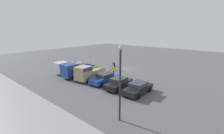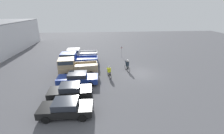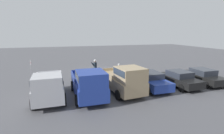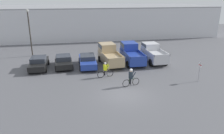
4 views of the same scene
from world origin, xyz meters
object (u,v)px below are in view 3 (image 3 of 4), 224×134
(fire_lane_sign, at_px, (31,67))
(pickup_truck_2, at_px, (49,86))
(cyclist_0, at_px, (95,66))
(sedan_1, at_px, (179,79))
(sedan_2, at_px, (150,80))
(cyclist_1, at_px, (119,71))
(pickup_truck_0, at_px, (124,79))
(pickup_truck_1, at_px, (89,83))
(sedan_0, at_px, (202,76))

(fire_lane_sign, bearing_deg, pickup_truck_2, 105.53)
(cyclist_0, bearing_deg, sedan_1, 132.20)
(sedan_1, relative_size, cyclist_0, 2.49)
(sedan_2, distance_m, cyclist_1, 4.13)
(pickup_truck_0, bearing_deg, sedan_1, -176.31)
(pickup_truck_1, distance_m, cyclist_0, 7.80)
(sedan_0, relative_size, pickup_truck_1, 0.82)
(sedan_2, relative_size, cyclist_1, 2.74)
(sedan_2, relative_size, cyclist_0, 2.72)
(sedan_2, height_order, pickup_truck_1, pickup_truck_1)
(pickup_truck_0, distance_m, pickup_truck_2, 5.65)
(pickup_truck_2, distance_m, cyclist_1, 8.19)
(pickup_truck_0, distance_m, fire_lane_sign, 10.70)
(pickup_truck_1, relative_size, fire_lane_sign, 2.67)
(sedan_1, distance_m, cyclist_0, 9.41)
(pickup_truck_2, bearing_deg, pickup_truck_1, 173.58)
(sedan_0, relative_size, pickup_truck_0, 0.84)
(sedan_1, bearing_deg, cyclist_1, -44.33)
(pickup_truck_0, height_order, pickup_truck_2, pickup_truck_0)
(sedan_1, relative_size, pickup_truck_2, 0.89)
(pickup_truck_2, relative_size, fire_lane_sign, 2.44)
(pickup_truck_0, xyz_separation_m, fire_lane_sign, (7.68, -7.44, 0.05))
(pickup_truck_1, relative_size, pickup_truck_2, 1.10)
(sedan_1, xyz_separation_m, pickup_truck_0, (5.55, 0.36, 0.47))
(sedan_2, bearing_deg, fire_lane_sign, -32.74)
(cyclist_0, bearing_deg, sedan_2, 118.12)
(sedan_0, xyz_separation_m, cyclist_0, (9.12, -6.84, 0.20))
(sedan_1, xyz_separation_m, cyclist_0, (6.32, -6.97, 0.19))
(pickup_truck_2, xyz_separation_m, cyclist_1, (-6.87, -4.45, -0.34))
(cyclist_0, bearing_deg, pickup_truck_0, 96.04)
(pickup_truck_0, xyz_separation_m, pickup_truck_2, (5.65, -0.14, -0.05))
(sedan_2, bearing_deg, cyclist_1, -68.37)
(cyclist_0, bearing_deg, pickup_truck_1, 74.53)
(pickup_truck_0, relative_size, cyclist_0, 2.99)
(sedan_2, relative_size, fire_lane_sign, 2.36)
(sedan_1, bearing_deg, pickup_truck_2, 1.14)
(sedan_0, xyz_separation_m, sedan_1, (2.80, 0.13, 0.01))
(sedan_0, distance_m, pickup_truck_2, 14.01)
(pickup_truck_0, height_order, cyclist_1, pickup_truck_0)
(sedan_0, height_order, fire_lane_sign, fire_lane_sign)
(pickup_truck_2, bearing_deg, sedan_2, -175.89)
(sedan_1, height_order, fire_lane_sign, fire_lane_sign)
(sedan_2, xyz_separation_m, pickup_truck_1, (5.60, 0.92, 0.44))
(cyclist_0, relative_size, fire_lane_sign, 0.87)
(sedan_1, height_order, pickup_truck_0, pickup_truck_0)
(sedan_2, height_order, pickup_truck_2, pickup_truck_2)
(sedan_2, relative_size, pickup_truck_1, 0.88)
(pickup_truck_1, height_order, cyclist_1, pickup_truck_1)
(sedan_2, relative_size, pickup_truck_2, 0.97)
(pickup_truck_1, distance_m, cyclist_1, 6.28)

